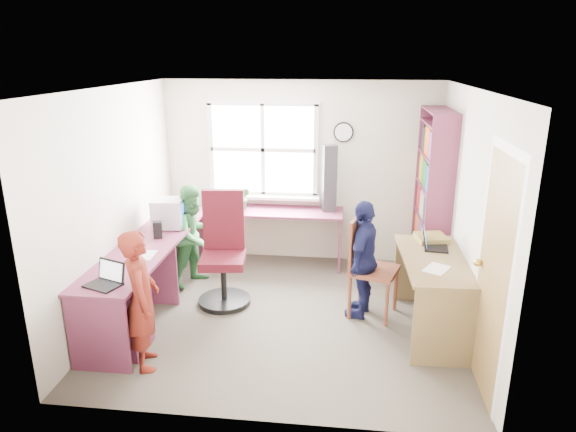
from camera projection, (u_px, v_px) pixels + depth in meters
The scene contains 19 objects.
room at pixel (287, 205), 5.29m from camera, with size 3.64×3.44×2.44m.
l_desk at pixel (157, 282), 5.31m from camera, with size 2.38×2.95×0.75m.
right_desk at pixel (433, 278), 5.11m from camera, with size 0.68×1.39×0.79m.
bookshelf at pixel (432, 201), 6.21m from camera, with size 0.30×1.02×2.10m.
swivel_chair at pixel (224, 256), 5.76m from camera, with size 0.66×0.66×1.27m.
wooden_chair at pixel (367, 263), 5.45m from camera, with size 0.59×0.59×1.08m.
crt_monitor at pixel (169, 213), 6.01m from camera, with size 0.37×0.34×0.34m.
laptop_left at pixel (106, 279), 4.55m from camera, with size 0.37×0.34×0.21m.
laptop_right at pixel (431, 242), 5.33m from camera, with size 0.30×0.35×0.22m.
speaker_a at pixel (158, 230), 5.69m from camera, with size 0.12×0.12×0.19m.
speaker_b at pixel (173, 215), 6.24m from camera, with size 0.10×0.10×0.18m.
cd_tower at pixel (329, 178), 6.58m from camera, with size 0.21×0.19×0.86m.
game_box at pixel (431, 238), 5.51m from camera, with size 0.36×0.36×0.06m.
paper_a at pixel (145, 255), 5.22m from camera, with size 0.20×0.28×0.00m.
paper_b at pixel (437, 269), 4.80m from camera, with size 0.30×0.33×0.00m.
potted_plant at pixel (243, 198), 6.72m from camera, with size 0.16×0.13×0.29m, color #2D7132.
person_red at pixel (142, 300), 4.50m from camera, with size 0.47×0.31×1.29m, color maroon.
person_green at pixel (195, 235), 6.18m from camera, with size 0.60×0.47×1.24m, color #327E3E.
person_navy at pixel (363, 259), 5.41m from camera, with size 0.75×0.31×1.28m, color #151843.
Camera 1 is at (0.60, -4.95, 2.71)m, focal length 32.00 mm.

